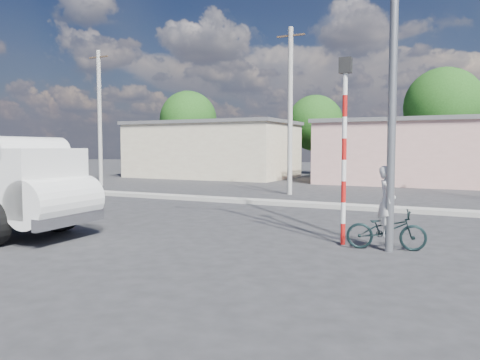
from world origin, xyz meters
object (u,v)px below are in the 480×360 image
at_px(bicycle, 386,230).
at_px(streetlight, 386,23).
at_px(cyclist, 386,215).
at_px(traffic_pole, 344,134).

relative_size(bicycle, streetlight, 0.19).
height_order(bicycle, streetlight, streetlight).
bearing_deg(streetlight, cyclist, 65.41).
height_order(traffic_pole, streetlight, streetlight).
distance_m(cyclist, traffic_pole, 2.07).
relative_size(bicycle, traffic_pole, 0.40).
xyz_separation_m(bicycle, cyclist, (0.00, 0.00, 0.34)).
relative_size(cyclist, traffic_pole, 0.36).
distance_m(bicycle, streetlight, 4.51).
bearing_deg(streetlight, traffic_pole, 162.27).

